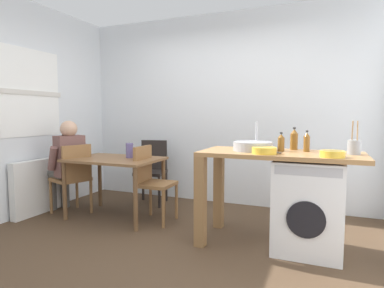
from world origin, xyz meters
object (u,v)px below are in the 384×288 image
at_px(bottle_clear_small, 307,142).
at_px(utensil_crock, 354,147).
at_px(washing_machine, 308,206).
at_px(vase, 130,150).
at_px(chair_person_seat, 73,175).
at_px(seated_person, 67,161).
at_px(colander, 332,154).
at_px(mixing_bowl, 264,150).
at_px(dining_table, 115,166).
at_px(chair_spare_by_wall, 152,168).
at_px(bottle_squat_brown, 294,140).
at_px(chair_opposite, 151,179).
at_px(bottle_tall_green, 281,143).

xyz_separation_m(bottle_clear_small, utensil_crock, (0.40, -0.08, -0.02)).
relative_size(washing_machine, vase, 4.68).
distance_m(chair_person_seat, seated_person, 0.23).
bearing_deg(colander, bottle_clear_small, 122.60).
height_order(mixing_bowl, colander, mixing_bowl).
xyz_separation_m(dining_table, seated_person, (-0.70, -0.07, 0.03)).
bearing_deg(chair_spare_by_wall, dining_table, 72.14).
bearing_deg(chair_spare_by_wall, washing_machine, 145.46).
height_order(seated_person, vase, seated_person).
relative_size(utensil_crock, vase, 1.63).
xyz_separation_m(chair_spare_by_wall, bottle_squat_brown, (2.01, -0.65, 0.51)).
distance_m(chair_opposite, chair_spare_by_wall, 0.82).
relative_size(bottle_tall_green, mixing_bowl, 0.83).
bearing_deg(bottle_clear_small, utensil_crock, -10.91).
distance_m(chair_opposite, bottle_tall_green, 1.60).
xyz_separation_m(seated_person, bottle_clear_small, (2.93, 0.05, 0.34)).
distance_m(mixing_bowl, utensil_crock, 0.79).
bearing_deg(chair_spare_by_wall, colander, 142.68).
relative_size(bottle_tall_green, bottle_squat_brown, 0.81).
bearing_deg(colander, chair_opposite, 168.10).
bearing_deg(vase, washing_machine, -6.73).
bearing_deg(utensil_crock, chair_opposite, 176.13).
distance_m(bottle_tall_green, bottle_squat_brown, 0.21).
bearing_deg(bottle_squat_brown, bottle_clear_small, -47.07).
distance_m(chair_opposite, bottle_clear_small, 1.82).
xyz_separation_m(dining_table, mixing_bowl, (1.88, -0.35, 0.31)).
bearing_deg(bottle_tall_green, chair_opposite, 175.70).
relative_size(seated_person, bottle_tall_green, 6.52).
height_order(bottle_squat_brown, utensil_crock, utensil_crock).
xyz_separation_m(bottle_tall_green, utensil_crock, (0.63, -0.03, -0.01)).
height_order(seated_person, bottle_squat_brown, seated_person).
distance_m(washing_machine, bottle_tall_green, 0.64).
xyz_separation_m(chair_person_seat, bottle_squat_brown, (2.65, 0.24, 0.51)).
distance_m(washing_machine, colander, 0.59).
height_order(chair_spare_by_wall, bottle_squat_brown, bottle_squat_brown).
xyz_separation_m(colander, vase, (-2.30, 0.47, -0.12)).
height_order(chair_spare_by_wall, bottle_tall_green, bottle_tall_green).
bearing_deg(bottle_clear_small, chair_spare_by_wall, 159.70).
relative_size(chair_spare_by_wall, mixing_bowl, 4.08).
height_order(chair_opposite, utensil_crock, utensil_crock).
bearing_deg(seated_person, dining_table, -64.71).
distance_m(chair_person_seat, chair_opposite, 1.04).
bearing_deg(mixing_bowl, chair_person_seat, 174.79).
relative_size(chair_person_seat, bottle_squat_brown, 3.96).
relative_size(mixing_bowl, utensil_crock, 0.74).
relative_size(bottle_clear_small, vase, 1.11).
bearing_deg(washing_machine, utensil_crock, 8.10).
bearing_deg(washing_machine, seated_person, 178.49).
bearing_deg(seated_person, washing_machine, -72.01).
relative_size(chair_opposite, chair_spare_by_wall, 1.00).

